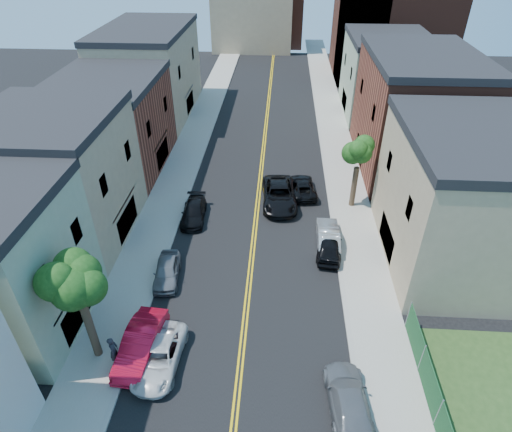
% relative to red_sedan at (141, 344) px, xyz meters
% --- Properties ---
extents(sidewalk_left, '(3.20, 100.00, 0.15)m').
position_rel_red_sedan_xyz_m(sidewalk_left, '(-2.40, 25.73, -0.72)').
color(sidewalk_left, gray).
rests_on(sidewalk_left, ground).
extents(sidewalk_right, '(3.20, 100.00, 0.15)m').
position_rel_red_sedan_xyz_m(sidewalk_right, '(13.40, 25.73, -0.72)').
color(sidewalk_right, gray).
rests_on(sidewalk_right, ground).
extents(curb_left, '(0.30, 100.00, 0.15)m').
position_rel_red_sedan_xyz_m(curb_left, '(-0.65, 25.73, -0.72)').
color(curb_left, gray).
rests_on(curb_left, ground).
extents(curb_right, '(0.30, 100.00, 0.15)m').
position_rel_red_sedan_xyz_m(curb_right, '(11.65, 25.73, -0.72)').
color(curb_right, gray).
rests_on(curb_right, ground).
extents(bldg_left_tan_near, '(9.00, 10.00, 9.00)m').
position_rel_red_sedan_xyz_m(bldg_left_tan_near, '(-8.50, 10.73, 3.70)').
color(bldg_left_tan_near, '#998466').
rests_on(bldg_left_tan_near, ground).
extents(bldg_left_brick, '(9.00, 12.00, 8.00)m').
position_rel_red_sedan_xyz_m(bldg_left_brick, '(-8.50, 21.73, 3.20)').
color(bldg_left_brick, brown).
rests_on(bldg_left_brick, ground).
extents(bldg_left_tan_far, '(9.00, 16.00, 9.50)m').
position_rel_red_sedan_xyz_m(bldg_left_tan_far, '(-8.50, 35.73, 3.95)').
color(bldg_left_tan_far, '#998466').
rests_on(bldg_left_tan_far, ground).
extents(bldg_right_tan, '(9.00, 12.00, 9.00)m').
position_rel_red_sedan_xyz_m(bldg_right_tan, '(19.50, 9.73, 3.70)').
color(bldg_right_tan, '#998466').
rests_on(bldg_right_tan, ground).
extents(bldg_right_brick, '(9.00, 14.00, 10.00)m').
position_rel_red_sedan_xyz_m(bldg_right_brick, '(19.50, 23.73, 4.20)').
color(bldg_right_brick, brown).
rests_on(bldg_right_brick, ground).
extents(bldg_right_palegrn, '(9.00, 12.00, 8.50)m').
position_rel_red_sedan_xyz_m(bldg_right_palegrn, '(19.50, 37.73, 3.45)').
color(bldg_right_palegrn, gray).
rests_on(bldg_right_palegrn, ground).
extents(church, '(16.20, 14.20, 22.60)m').
position_rel_red_sedan_xyz_m(church, '(21.83, 52.80, 6.45)').
color(church, '#4C2319').
rests_on(church, ground).
extents(backdrop_left, '(14.00, 8.00, 12.00)m').
position_rel_red_sedan_xyz_m(backdrop_left, '(1.50, 67.73, 5.20)').
color(backdrop_left, '#998466').
rests_on(backdrop_left, ground).
extents(backdrop_center, '(10.00, 8.00, 10.00)m').
position_rel_red_sedan_xyz_m(backdrop_center, '(5.50, 71.73, 4.20)').
color(backdrop_center, brown).
rests_on(backdrop_center, ground).
extents(tree_left_mid, '(5.20, 5.20, 9.29)m').
position_rel_red_sedan_xyz_m(tree_left_mid, '(-2.38, -0.26, 5.78)').
color(tree_left_mid, '#37241B').
rests_on(tree_left_mid, sidewalk_left).
extents(tree_right_far, '(4.40, 4.40, 8.03)m').
position_rel_red_sedan_xyz_m(tree_right_far, '(13.42, 15.74, 4.96)').
color(tree_right_far, '#37241B').
rests_on(tree_right_far, sidewalk_right).
extents(red_sedan, '(2.07, 4.97, 1.60)m').
position_rel_red_sedan_xyz_m(red_sedan, '(0.00, 0.00, 0.00)').
color(red_sedan, red).
rests_on(red_sedan, ground).
extents(white_pickup, '(2.40, 4.79, 1.30)m').
position_rel_red_sedan_xyz_m(white_pickup, '(1.18, -0.65, -0.15)').
color(white_pickup, silver).
rests_on(white_pickup, ground).
extents(grey_car_left, '(1.97, 4.07, 1.34)m').
position_rel_red_sedan_xyz_m(grey_car_left, '(0.00, 6.06, -0.13)').
color(grey_car_left, slate).
rests_on(grey_car_left, ground).
extents(black_car_left, '(2.01, 4.49, 1.28)m').
position_rel_red_sedan_xyz_m(black_car_left, '(0.52, 13.11, -0.16)').
color(black_car_left, black).
rests_on(black_car_left, ground).
extents(grey_car_right, '(2.33, 4.96, 1.40)m').
position_rel_red_sedan_xyz_m(grey_car_right, '(11.00, -2.62, -0.10)').
color(grey_car_right, slate).
rests_on(grey_car_right, ground).
extents(black_car_right, '(2.12, 4.44, 1.46)m').
position_rel_red_sedan_xyz_m(black_car_right, '(11.00, 9.40, -0.07)').
color(black_car_right, black).
rests_on(black_car_right, ground).
extents(silver_car_right, '(1.63, 4.49, 1.47)m').
position_rel_red_sedan_xyz_m(silver_car_right, '(11.00, 10.57, -0.06)').
color(silver_car_right, '#9DA0A4').
rests_on(silver_car_right, ground).
extents(dark_car_right_far, '(2.65, 4.79, 1.27)m').
position_rel_red_sedan_xyz_m(dark_car_right_far, '(9.30, 17.62, -0.16)').
color(dark_car_right_far, black).
rests_on(dark_car_right_far, ground).
extents(black_suv_lane, '(3.15, 6.17, 1.67)m').
position_rel_red_sedan_xyz_m(black_suv_lane, '(7.31, 15.81, 0.03)').
color(black_suv_lane, black).
rests_on(black_suv_lane, ground).
extents(pedestrian_left, '(0.55, 0.75, 1.87)m').
position_rel_red_sedan_xyz_m(pedestrian_left, '(-1.20, -0.75, 0.29)').
color(pedestrian_left, '#222128').
rests_on(pedestrian_left, sidewalk_left).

